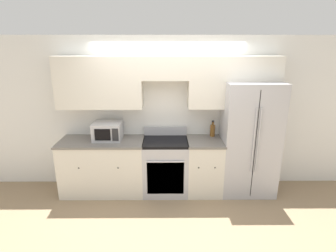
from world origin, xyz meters
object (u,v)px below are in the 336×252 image
Objects in this scene: refrigerator at (248,138)px; bottle at (213,130)px; oven_range at (165,166)px; microwave at (108,131)px.

refrigerator is 0.60m from bottle.
refrigerator is at bearing -14.46° from bottle.
oven_range is at bearing -165.14° from bottle.
microwave is at bearing 176.11° from oven_range.
microwave reaches higher than bottle.
oven_range is 1.47m from refrigerator.
microwave is (-2.35, -0.00, 0.13)m from refrigerator.
refrigerator is (1.39, 0.07, 0.48)m from oven_range.
microwave is at bearing -179.94° from refrigerator.
bottle is at bearing 165.54° from refrigerator.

